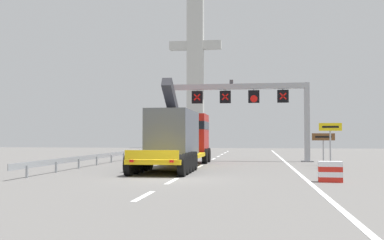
{
  "coord_description": "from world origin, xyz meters",
  "views": [
    {
      "loc": [
        3.92,
        -20.34,
        1.97
      ],
      "look_at": [
        -0.42,
        9.97,
        3.12
      ],
      "focal_mm": 41.53,
      "sensor_mm": 36.0,
      "label": 1
    }
  ],
  "objects_px": {
    "bridge_pylon_distant": "(195,63)",
    "tourist_info_sign_brown": "(323,141)",
    "heavy_haul_truck_yellow": "(180,136)",
    "exit_sign_yellow": "(330,135)",
    "crash_barrier_striped": "(330,172)",
    "overhead_lane_gantry": "(257,98)"
  },
  "relations": [
    {
      "from": "heavy_haul_truck_yellow",
      "to": "exit_sign_yellow",
      "type": "xyz_separation_m",
      "value": [
        9.51,
        -0.73,
        0.11
      ]
    },
    {
      "from": "overhead_lane_gantry",
      "to": "crash_barrier_striped",
      "type": "distance_m",
      "value": 16.74
    },
    {
      "from": "exit_sign_yellow",
      "to": "crash_barrier_striped",
      "type": "xyz_separation_m",
      "value": [
        -1.37,
        -8.33,
        -1.65
      ]
    },
    {
      "from": "crash_barrier_striped",
      "to": "exit_sign_yellow",
      "type": "bearing_deg",
      "value": 80.66
    },
    {
      "from": "exit_sign_yellow",
      "to": "crash_barrier_striped",
      "type": "height_order",
      "value": "exit_sign_yellow"
    },
    {
      "from": "crash_barrier_striped",
      "to": "heavy_haul_truck_yellow",
      "type": "bearing_deg",
      "value": 131.95
    },
    {
      "from": "heavy_haul_truck_yellow",
      "to": "exit_sign_yellow",
      "type": "bearing_deg",
      "value": -4.36
    },
    {
      "from": "heavy_haul_truck_yellow",
      "to": "bridge_pylon_distant",
      "type": "distance_m",
      "value": 48.69
    },
    {
      "from": "bridge_pylon_distant",
      "to": "tourist_info_sign_brown",
      "type": "bearing_deg",
      "value": -71.54
    },
    {
      "from": "heavy_haul_truck_yellow",
      "to": "tourist_info_sign_brown",
      "type": "distance_m",
      "value": 9.79
    },
    {
      "from": "crash_barrier_striped",
      "to": "tourist_info_sign_brown",
      "type": "bearing_deg",
      "value": 83.01
    },
    {
      "from": "exit_sign_yellow",
      "to": "crash_barrier_striped",
      "type": "bearing_deg",
      "value": -99.34
    },
    {
      "from": "tourist_info_sign_brown",
      "to": "crash_barrier_striped",
      "type": "height_order",
      "value": "tourist_info_sign_brown"
    },
    {
      "from": "heavy_haul_truck_yellow",
      "to": "crash_barrier_striped",
      "type": "distance_m",
      "value": 12.27
    },
    {
      "from": "tourist_info_sign_brown",
      "to": "crash_barrier_striped",
      "type": "bearing_deg",
      "value": -96.99
    },
    {
      "from": "exit_sign_yellow",
      "to": "tourist_info_sign_brown",
      "type": "relative_size",
      "value": 1.28
    },
    {
      "from": "heavy_haul_truck_yellow",
      "to": "bridge_pylon_distant",
      "type": "height_order",
      "value": "bridge_pylon_distant"
    },
    {
      "from": "heavy_haul_truck_yellow",
      "to": "bridge_pylon_distant",
      "type": "xyz_separation_m",
      "value": [
        -5.31,
        46.69,
        12.72
      ]
    },
    {
      "from": "overhead_lane_gantry",
      "to": "heavy_haul_truck_yellow",
      "type": "height_order",
      "value": "overhead_lane_gantry"
    },
    {
      "from": "heavy_haul_truck_yellow",
      "to": "overhead_lane_gantry",
      "type": "bearing_deg",
      "value": 53.22
    },
    {
      "from": "exit_sign_yellow",
      "to": "bridge_pylon_distant",
      "type": "bearing_deg",
      "value": 107.35
    },
    {
      "from": "crash_barrier_striped",
      "to": "bridge_pylon_distant",
      "type": "xyz_separation_m",
      "value": [
        -13.44,
        55.75,
        14.26
      ]
    }
  ]
}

